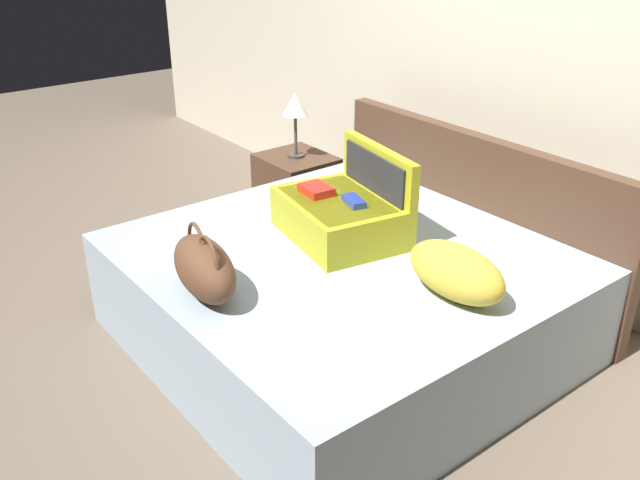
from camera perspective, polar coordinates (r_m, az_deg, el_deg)
ground_plane at (r=3.20m, az=-3.87°, el=-10.70°), size 12.00×12.00×0.00m
back_wall at (r=3.79m, az=17.31°, el=15.63°), size 8.00×0.10×2.60m
bed at (r=3.27m, az=1.80°, el=-4.74°), size 1.83×1.73×0.48m
headboard at (r=3.77m, az=12.49°, el=2.16°), size 1.87×0.08×0.85m
hard_case_large at (r=3.25m, az=1.85°, el=2.32°), size 0.66×0.56×0.41m
duffel_bag at (r=2.81m, az=-9.49°, el=-2.24°), size 0.49×0.29×0.28m
pillow_near_headboard at (r=2.82m, az=11.11°, el=-2.57°), size 0.48×0.26×0.21m
nightstand at (r=4.46m, az=-1.94°, el=3.98°), size 0.44×0.40×0.48m
table_lamp at (r=4.28m, az=-2.05°, el=10.87°), size 0.16×0.16×0.40m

